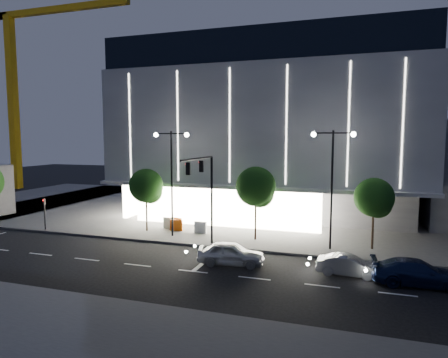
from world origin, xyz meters
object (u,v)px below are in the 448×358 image
barrier_c (176,225)px  traffic_mast (205,184)px  tree_mid (256,189)px  barrier_a (176,223)px  street_lamp_west (172,168)px  tree_left (146,188)px  street_lamp_east (332,172)px  barrier_b (169,223)px  barrier_d (200,227)px  car_third (418,273)px  car_second (349,266)px  car_lead (231,253)px  ped_signal_far (44,211)px  tree_right (374,200)px  tower_crane (16,63)px

barrier_c → traffic_mast: bearing=-57.3°
tree_mid → barrier_a: tree_mid is taller
street_lamp_west → tree_left: street_lamp_west is taller
street_lamp_east → barrier_b: street_lamp_east is taller
traffic_mast → barrier_d: 6.48m
traffic_mast → barrier_b: (-5.51, 5.04, -4.38)m
car_third → barrier_d: bearing=61.9°
tree_left → car_second: (17.39, -6.27, -3.40)m
traffic_mast → barrier_d: size_ratio=6.43×
street_lamp_west → car_lead: size_ratio=2.02×
traffic_mast → tree_left: bearing=152.2°
street_lamp_west → tree_mid: (7.03, 1.02, -1.62)m
car_lead → barrier_b: car_lead is taller
traffic_mast → car_third: 15.13m
traffic_mast → barrier_a: (-4.87, 5.23, -4.38)m
car_lead → barrier_a: size_ratio=4.06×
ped_signal_far → barrier_b: (10.49, 3.88, -1.24)m
ped_signal_far → car_second: ped_signal_far is taller
tree_right → tree_left: bearing=180.0°
traffic_mast → tower_crane: bearing=149.5°
tree_left → barrier_a: 4.27m
tower_crane → car_second: size_ratio=8.32×
tree_right → car_lead: (-9.15, -6.46, -3.12)m
tower_crane → barrier_b: size_ratio=29.09×
car_second → barrier_c: car_second is taller
street_lamp_west → tree_left: 3.69m
tree_mid → tree_right: 9.01m
barrier_d → tree_left: bearing=-169.2°
traffic_mast → car_third: (14.19, -3.00, -4.29)m
barrier_a → barrier_b: (-0.64, -0.18, 0.00)m
tree_mid → car_third: size_ratio=1.21×
barrier_a → car_third: bearing=-12.6°
ped_signal_far → barrier_c: bearing=15.6°
tree_right → street_lamp_east: bearing=-161.4°
tree_mid → barrier_d: bearing=173.1°
barrier_a → barrier_c: bearing=-52.2°
street_lamp_east → tower_crane: (-50.92, 22.00, 14.55)m
traffic_mast → barrier_c: traffic_mast is taller
street_lamp_west → ped_signal_far: street_lamp_west is taller
tree_right → barrier_b: size_ratio=5.01×
tower_crane → car_third: size_ratio=6.29×
tower_crane → barrier_b: bearing=-28.3°
tree_right → barrier_a: (-16.90, 1.54, -3.23)m
street_lamp_west → car_third: 19.75m
ped_signal_far → tree_mid: tree_mid is taller
tree_right → barrier_c: size_ratio=5.01×
car_third → barrier_c: 20.05m
barrier_a → street_lamp_west: bearing=-60.5°
car_second → barrier_a: (-15.28, 7.81, 0.02)m
ped_signal_far → tree_mid: 19.35m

